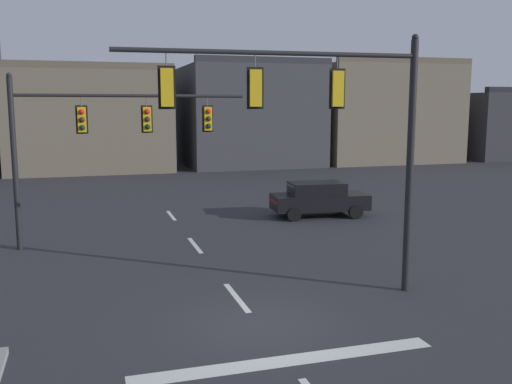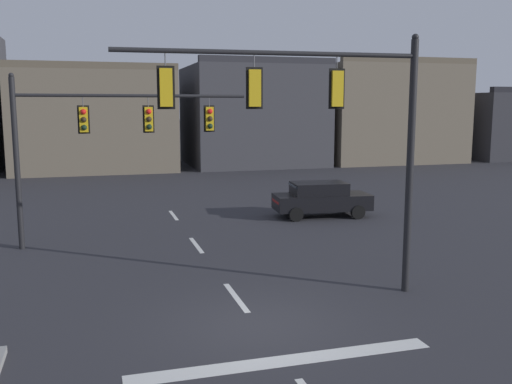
% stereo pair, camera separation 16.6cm
% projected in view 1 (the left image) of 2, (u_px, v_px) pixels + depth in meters
% --- Properties ---
extents(ground_plane, '(400.00, 400.00, 0.00)m').
position_uv_depth(ground_plane, '(258.00, 325.00, 13.36)').
color(ground_plane, '#2B2B30').
extents(stop_bar_paint, '(6.40, 0.50, 0.01)m').
position_uv_depth(stop_bar_paint, '(287.00, 361.00, 11.46)').
color(stop_bar_paint, silver).
rests_on(stop_bar_paint, ground).
extents(lane_centreline, '(0.16, 26.40, 0.01)m').
position_uv_depth(lane_centreline, '(237.00, 297.00, 15.25)').
color(lane_centreline, silver).
rests_on(lane_centreline, ground).
extents(signal_mast_near_side, '(7.88, 0.64, 6.97)m').
position_uv_depth(signal_mast_near_side, '(323.00, 116.00, 14.53)').
color(signal_mast_near_side, black).
rests_on(signal_mast_near_side, ground).
extents(signal_mast_far_side, '(8.47, 0.50, 6.23)m').
position_uv_depth(signal_mast_far_side, '(97.00, 130.00, 20.60)').
color(signal_mast_far_side, black).
rests_on(signal_mast_far_side, ground).
extents(car_lot_nearside, '(4.58, 2.25, 1.61)m').
position_uv_depth(car_lot_nearside, '(319.00, 198.00, 26.26)').
color(car_lot_nearside, black).
rests_on(car_lot_nearside, ground).
extents(building_row, '(58.03, 13.02, 11.20)m').
position_uv_depth(building_row, '(234.00, 115.00, 49.66)').
color(building_row, '#38383D').
rests_on(building_row, ground).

